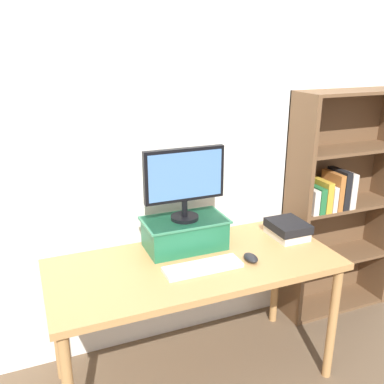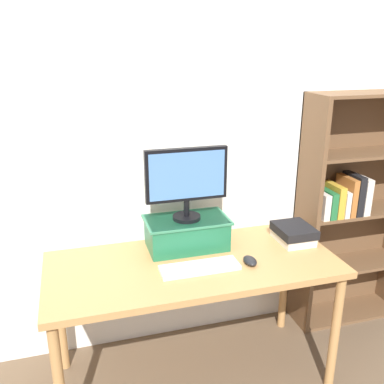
{
  "view_description": "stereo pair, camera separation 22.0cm",
  "coord_description": "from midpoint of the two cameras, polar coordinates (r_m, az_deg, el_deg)",
  "views": [
    {
      "loc": [
        -0.78,
        -1.86,
        1.83
      ],
      "look_at": [
        0.01,
        0.07,
        1.11
      ],
      "focal_mm": 40.0,
      "sensor_mm": 36.0,
      "label": 1
    },
    {
      "loc": [
        -0.57,
        -1.93,
        1.83
      ],
      "look_at": [
        0.01,
        0.07,
        1.11
      ],
      "focal_mm": 40.0,
      "sensor_mm": 36.0,
      "label": 2
    }
  ],
  "objects": [
    {
      "name": "bookshelf_unit",
      "position": [
        3.07,
        22.51,
        -2.02
      ],
      "size": [
        0.78,
        0.28,
        1.56
      ],
      "color": "brown",
      "rests_on": "ground_plane"
    },
    {
      "name": "keyboard",
      "position": [
        2.21,
        3.93,
        -10.07
      ],
      "size": [
        0.41,
        0.13,
        0.02
      ],
      "color": "silver",
      "rests_on": "desk"
    },
    {
      "name": "riser_box",
      "position": [
        2.4,
        1.92,
        -5.41
      ],
      "size": [
        0.46,
        0.27,
        0.17
      ],
      "color": "#1E6642",
      "rests_on": "desk"
    },
    {
      "name": "book_stack",
      "position": [
        2.58,
        15.8,
        -5.39
      ],
      "size": [
        0.2,
        0.24,
        0.1
      ],
      "color": "silver",
      "rests_on": "desk"
    },
    {
      "name": "computer_monitor",
      "position": [
        2.28,
        2.02,
        1.73
      ],
      "size": [
        0.45,
        0.15,
        0.4
      ],
      "color": "black",
      "rests_on": "riser_box"
    },
    {
      "name": "computer_mouse",
      "position": [
        2.29,
        10.53,
        -9.06
      ],
      "size": [
        0.06,
        0.1,
        0.04
      ],
      "color": "black",
      "rests_on": "desk"
    },
    {
      "name": "back_wall",
      "position": [
        2.52,
        -0.35,
        6.86
      ],
      "size": [
        7.0,
        0.08,
        2.6
      ],
      "color": "silver",
      "rests_on": "ground_plane"
    },
    {
      "name": "ground_plane",
      "position": [
        2.72,
        2.69,
        -23.34
      ],
      "size": [
        12.0,
        12.0,
        0.0
      ],
      "primitive_type": "plane",
      "color": "brown"
    },
    {
      "name": "desk",
      "position": [
        2.32,
        2.95,
        -11.04
      ],
      "size": [
        1.53,
        0.67,
        0.75
      ],
      "color": "#B7844C",
      "rests_on": "ground_plane"
    }
  ]
}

